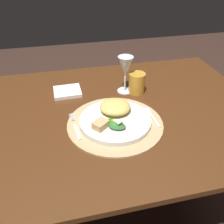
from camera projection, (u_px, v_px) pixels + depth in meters
ground_plane at (110, 219)px, 1.38m from camera, size 6.00×6.00×0.00m
dining_table at (109, 146)px, 1.05m from camera, size 1.26×0.85×0.75m
placemat at (115, 123)px, 0.88m from camera, size 0.35×0.35×0.01m
dinner_plate at (115, 121)px, 0.87m from camera, size 0.26×0.26×0.02m
pasta_serving at (115, 107)px, 0.89m from camera, size 0.13×0.12×0.04m
salad_greens at (116, 124)px, 0.83m from camera, size 0.07×0.08×0.03m
bread_piece at (101, 125)px, 0.82m from camera, size 0.06×0.06×0.02m
fork at (75, 127)px, 0.85m from camera, size 0.03×0.16×0.00m
spoon at (150, 113)px, 0.93m from camera, size 0.03×0.13×0.01m
napkin at (67, 92)px, 1.06m from camera, size 0.12×0.11×0.01m
wine_glass at (125, 68)px, 1.02m from camera, size 0.07×0.07×0.16m
amber_tumbler at (137, 83)px, 1.05m from camera, size 0.07×0.07×0.09m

